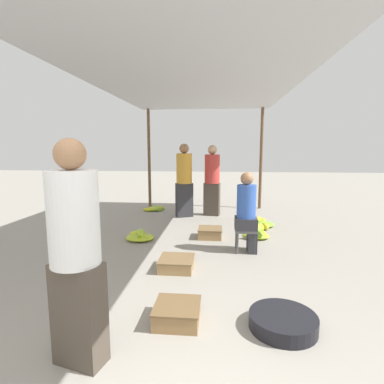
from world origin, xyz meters
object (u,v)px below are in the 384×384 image
vendor_foreground (76,252)px  banana_pile_left_1 (156,209)px  crate_far (210,233)px  shopper_walking_mid (184,179)px  shopper_walking_far (212,179)px  banana_pile_right_0 (259,223)px  crate_mid (176,264)px  crate_near (177,313)px  basin_black (283,322)px  vendor_seated (247,211)px  banana_pile_left_0 (140,236)px  banana_pile_right_1 (258,232)px  stool (246,233)px

vendor_foreground → banana_pile_left_1: 5.70m
crate_far → shopper_walking_mid: (-0.68, 1.67, 0.82)m
banana_pile_left_1 → shopper_walking_far: bearing=-13.6°
vendor_foreground → crate_far: 3.55m
banana_pile_right_0 → shopper_walking_mid: (-1.69, 0.76, 0.84)m
crate_mid → shopper_walking_far: (0.38, 3.41, 0.81)m
vendor_foreground → shopper_walking_mid: (0.20, 5.03, 0.02)m
vendor_foreground → crate_near: 1.20m
crate_near → crate_far: bearing=85.5°
basin_black → shopper_walking_far: size_ratio=0.36×
crate_far → vendor_foreground: bearing=-104.7°
crate_far → shopper_walking_far: (-0.02, 1.90, 0.80)m
shopper_walking_far → vendor_foreground: bearing=-99.2°
shopper_walking_far → vendor_seated: bearing=-76.3°
crate_near → crate_mid: crate_near is taller
vendor_seated → shopper_walking_far: (-0.63, 2.58, 0.24)m
basin_black → banana_pile_left_1: 5.51m
banana_pile_right_0 → shopper_walking_far: shopper_walking_far is taller
banana_pile_left_0 → banana_pile_right_1: bearing=7.2°
vendor_seated → basin_black: 2.17m
basin_black → shopper_walking_far: 4.80m
stool → crate_mid: stool is taller
banana_pile_right_0 → shopper_walking_far: (-1.03, 0.98, 0.82)m
vendor_seated → basin_black: vendor_seated is taller
vendor_seated → crate_far: bearing=131.3°
banana_pile_right_0 → banana_pile_right_1: 0.90m
basin_black → crate_near: (-0.98, 0.02, 0.02)m
crate_far → crate_mid: bearing=-105.0°
banana_pile_left_0 → crate_near: banana_pile_left_0 is taller
banana_pile_left_0 → banana_pile_left_1: banana_pile_left_0 is taller
banana_pile_left_1 → shopper_walking_mid: (0.83, -0.58, 0.85)m
vendor_seated → stool: bearing=179.4°
banana_pile_left_0 → crate_mid: size_ratio=1.26×
banana_pile_right_1 → crate_mid: (-1.27, -1.54, -0.04)m
vendor_foreground → banana_pile_right_1: vendor_foreground is taller
shopper_walking_mid → vendor_seated: bearing=-61.5°
stool → crate_far: size_ratio=0.85×
banana_pile_right_1 → basin_black: bearing=-92.2°
banana_pile_right_0 → crate_far: size_ratio=1.50×
banana_pile_right_0 → crate_mid: bearing=-120.3°
banana_pile_right_0 → vendor_foreground: bearing=-113.9°
vendor_seated → banana_pile_left_0: 2.01m
vendor_foreground → vendor_seated: vendor_foreground is taller
crate_far → banana_pile_left_1: bearing=123.8°
crate_mid → crate_far: 1.57m
vendor_foreground → crate_mid: 2.06m
crate_mid → stool: bearing=39.7°
shopper_walking_far → basin_black: bearing=-80.5°
basin_black → banana_pile_right_1: (0.11, 2.80, 0.05)m
crate_far → shopper_walking_mid: shopper_walking_mid is taller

